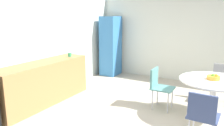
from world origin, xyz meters
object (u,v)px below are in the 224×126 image
locker_cabinet (111,46)px  fruit_bowl (214,77)px  chair_gray (221,79)px  chair_navy (203,113)px  round_table (214,86)px  mug_white (70,55)px  chair_teal (158,84)px

locker_cabinet → fruit_bowl: locker_cabinet is taller
chair_gray → chair_navy: (-2.05, 0.12, 0.00)m
round_table → locker_cabinet: bearing=59.8°
round_table → chair_gray: 1.03m
locker_cabinet → chair_gray: locker_cabinet is taller
round_table → mug_white: size_ratio=9.47×
chair_teal → mug_white: 2.21m
chair_gray → chair_teal: 1.49m
locker_cabinet → round_table: bearing=-120.2°
chair_navy → mug_white: (0.90, 3.14, 0.43)m
chair_teal → chair_navy: 1.42m
mug_white → fruit_bowl: bearing=-87.7°
round_table → fruit_bowl: 0.17m
chair_gray → fruit_bowl: size_ratio=3.70×
locker_cabinet → chair_gray: bearing=-104.3°
chair_gray → mug_white: size_ratio=6.43×
round_table → fruit_bowl: (-0.00, 0.03, 0.17)m
chair_teal → mug_white: (-0.14, 2.16, 0.43)m
locker_cabinet → chair_navy: (-2.89, -3.13, -0.40)m
chair_teal → chair_navy: size_ratio=1.00×
fruit_bowl → chair_navy: bearing=178.4°
chair_navy → chair_teal: bearing=43.1°
chair_gray → mug_white: bearing=109.6°
chair_gray → chair_teal: same height
chair_gray → chair_navy: 2.06m
chair_gray → chair_navy: size_ratio=1.00×
chair_navy → mug_white: bearing=74.0°
locker_cabinet → chair_teal: bearing=-130.5°
chair_navy → fruit_bowl: size_ratio=3.70×
round_table → chair_teal: chair_teal is taller
mug_white → locker_cabinet: bearing=-0.1°
locker_cabinet → fruit_bowl: size_ratio=8.24×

